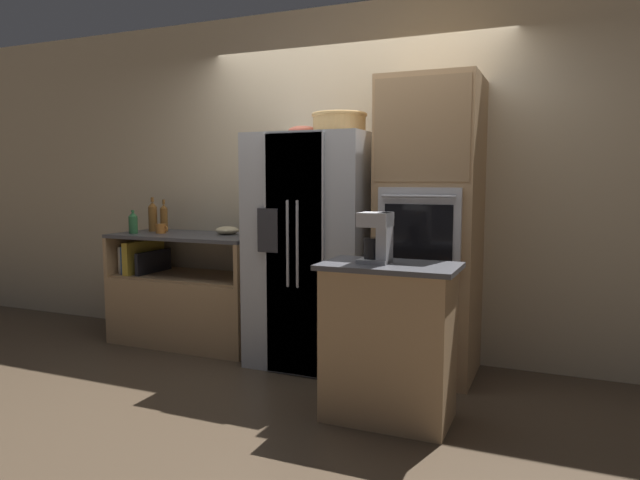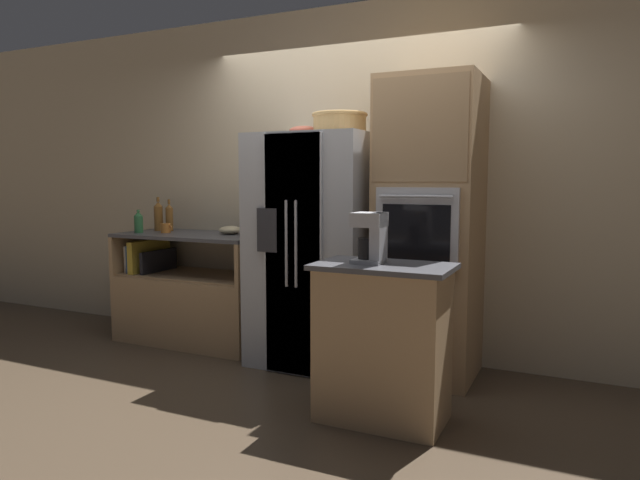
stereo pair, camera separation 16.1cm
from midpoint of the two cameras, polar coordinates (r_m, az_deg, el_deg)
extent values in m
plane|color=#4C3D2D|center=(4.47, 2.17, -12.38)|extent=(20.00, 20.00, 0.00)
cube|color=beige|center=(4.68, 4.51, 5.86)|extent=(12.00, 0.06, 2.80)
cube|color=tan|center=(5.14, -11.40, -6.70)|extent=(1.33, 0.67, 0.58)
cube|color=tan|center=(5.08, -11.47, -3.43)|extent=(1.28, 0.61, 0.02)
cube|color=tan|center=(5.47, -16.96, -1.20)|extent=(0.04, 0.67, 0.34)
cube|color=tan|center=(4.70, -5.18, -2.10)|extent=(0.04, 0.67, 0.34)
cube|color=#4C4C51|center=(5.04, -11.56, 0.46)|extent=(1.33, 0.67, 0.03)
cube|color=silver|center=(5.41, -16.67, -1.67)|extent=(0.05, 0.37, 0.23)
cube|color=#284C8E|center=(5.37, -16.28, -1.65)|extent=(0.03, 0.44, 0.24)
cube|color=gold|center=(5.34, -15.86, -1.49)|extent=(0.06, 0.50, 0.28)
cube|color=#284C8E|center=(5.30, -15.35, -2.05)|extent=(0.04, 0.33, 0.18)
cube|color=black|center=(5.27, -14.99, -2.03)|extent=(0.03, 0.45, 0.19)
cube|color=silver|center=(4.39, 0.73, -0.97)|extent=(0.90, 0.77, 1.75)
cube|color=silver|center=(4.04, -1.67, -1.59)|extent=(0.45, 0.02, 1.72)
cube|color=silver|center=(4.03, -1.52, -1.60)|extent=(0.45, 0.02, 1.72)
cylinder|color=#B2B2B7|center=(4.02, -2.25, -0.37)|extent=(0.02, 0.02, 0.61)
cylinder|color=#B2B2B7|center=(3.99, -1.28, -0.42)|extent=(0.02, 0.02, 0.61)
cube|color=#2D2D33|center=(4.10, -4.23, 0.98)|extent=(0.16, 0.01, 0.32)
cube|color=tan|center=(4.14, 12.01, 1.00)|extent=(0.68, 0.66, 2.12)
cube|color=silver|center=(3.80, 10.83, 1.22)|extent=(0.55, 0.04, 0.53)
cube|color=black|center=(3.79, 10.74, 0.73)|extent=(0.45, 0.01, 0.37)
cylinder|color=#B2B2B7|center=(3.76, 10.75, 4.30)|extent=(0.49, 0.02, 0.02)
cube|color=#A68259|center=(3.82, 11.08, 10.85)|extent=(0.64, 0.01, 0.68)
cube|color=tan|center=(3.42, 7.65, -10.39)|extent=(0.73, 0.44, 0.90)
cube|color=#4C4C51|center=(3.32, 7.76, -2.66)|extent=(0.79, 0.48, 0.03)
cylinder|color=tan|center=(4.31, 3.07, 11.48)|extent=(0.39, 0.39, 0.14)
torus|color=tan|center=(4.32, 3.07, 12.39)|extent=(0.41, 0.41, 0.03)
ellipsoid|color=#DB664C|center=(4.43, -0.56, 10.90)|extent=(0.23, 0.23, 0.07)
cylinder|color=brown|center=(5.39, -15.03, 2.08)|extent=(0.08, 0.08, 0.22)
cone|color=brown|center=(5.38, -15.07, 3.48)|extent=(0.08, 0.08, 0.04)
cylinder|color=brown|center=(5.38, -15.08, 3.94)|extent=(0.03, 0.03, 0.04)
cylinder|color=brown|center=(5.34, -14.00, 1.99)|extent=(0.07, 0.07, 0.21)
cone|color=brown|center=(5.33, -14.03, 3.30)|extent=(0.07, 0.07, 0.04)
cylinder|color=brown|center=(5.33, -14.04, 3.74)|extent=(0.02, 0.02, 0.04)
cylinder|color=#33723F|center=(5.24, -16.85, 1.50)|extent=(0.08, 0.08, 0.15)
cone|color=#33723F|center=(5.23, -16.88, 2.53)|extent=(0.08, 0.08, 0.04)
cylinder|color=#33723F|center=(5.23, -16.89, 2.81)|extent=(0.03, 0.03, 0.02)
cylinder|color=orange|center=(5.17, -14.33, 1.16)|extent=(0.09, 0.09, 0.08)
torus|color=orange|center=(5.14, -13.94, 1.15)|extent=(0.06, 0.01, 0.06)
ellipsoid|color=beige|center=(4.94, -8.02, 0.99)|extent=(0.20, 0.20, 0.07)
cube|color=#B2B2B7|center=(3.34, 6.29, -2.11)|extent=(0.18, 0.17, 0.02)
cylinder|color=black|center=(3.33, 6.09, -0.84)|extent=(0.10, 0.10, 0.12)
cube|color=#B2B2B7|center=(3.30, 7.26, 0.16)|extent=(0.06, 0.15, 0.30)
cube|color=#B2B2B7|center=(3.31, 6.34, 2.03)|extent=(0.18, 0.17, 0.08)
camera|label=1|loc=(0.08, -88.92, 0.12)|focal=32.00mm
camera|label=2|loc=(0.08, 91.08, -0.12)|focal=32.00mm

